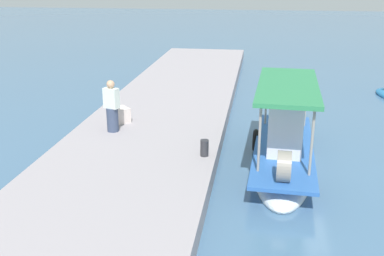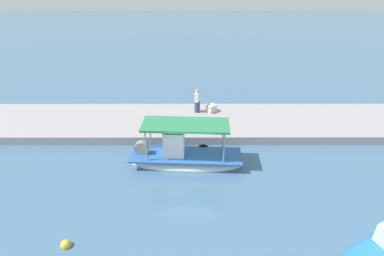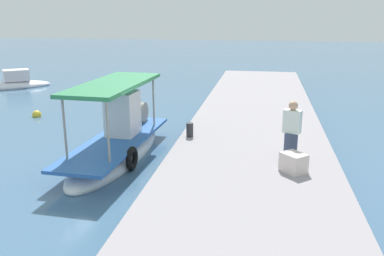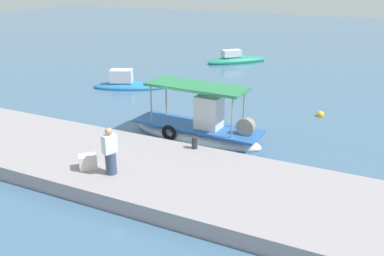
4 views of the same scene
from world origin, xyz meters
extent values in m
plane|color=#466A8C|center=(0.00, 0.00, 0.00)|extent=(120.00, 120.00, 0.00)
cube|color=#9D959B|center=(0.00, -4.79, 0.28)|extent=(36.00, 5.01, 0.56)
ellipsoid|color=white|center=(0.21, -0.33, 0.09)|extent=(6.44, 2.03, 0.88)
cube|color=#2D60AF|center=(0.21, -0.33, 0.58)|extent=(6.18, 2.02, 0.10)
cube|color=silver|center=(0.84, -0.36, 1.32)|extent=(1.14, 1.00, 1.59)
cylinder|color=gray|center=(2.27, 0.23, 1.47)|extent=(0.07, 0.07, 1.89)
cylinder|color=gray|center=(2.21, -1.09, 1.47)|extent=(0.07, 0.07, 1.89)
cylinder|color=gray|center=(-1.79, 0.42, 1.47)|extent=(0.07, 0.07, 1.89)
cylinder|color=gray|center=(-1.86, -0.89, 1.47)|extent=(0.07, 0.07, 1.89)
cube|color=#2F8451|center=(0.21, -0.33, 2.48)|extent=(4.65, 1.93, 0.12)
torus|color=black|center=(-0.79, -1.18, 0.38)|extent=(0.75, 0.22, 0.74)
cylinder|color=gray|center=(2.62, -0.45, 0.98)|extent=(0.82, 0.39, 0.80)
cylinder|color=#384460|center=(-0.51, -5.92, 0.96)|extent=(0.49, 0.49, 0.81)
cube|color=silver|center=(-0.51, -5.92, 1.70)|extent=(0.42, 0.55, 0.67)
sphere|color=tan|center=(-0.51, -5.92, 2.16)|extent=(0.26, 0.26, 0.26)
cylinder|color=#2D2D33|center=(1.20, -2.63, 0.80)|extent=(0.24, 0.24, 0.48)
cube|color=beige|center=(-1.52, -5.95, 0.82)|extent=(0.80, 0.79, 0.52)
sphere|color=yellow|center=(4.90, 5.32, 0.08)|extent=(0.41, 0.41, 0.41)
ellipsoid|color=white|center=(11.54, 11.11, 0.09)|extent=(4.47, 5.14, 0.68)
cube|color=silver|center=(11.85, 10.70, 0.78)|extent=(1.76, 1.86, 0.71)
camera|label=1|loc=(13.40, -1.17, 5.61)|focal=42.85mm
camera|label=2|loc=(-0.11, 13.78, 10.00)|focal=28.65mm
camera|label=3|loc=(-12.13, -5.06, 4.70)|focal=38.37mm
camera|label=4|loc=(7.73, -16.46, 7.27)|focal=38.46mm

